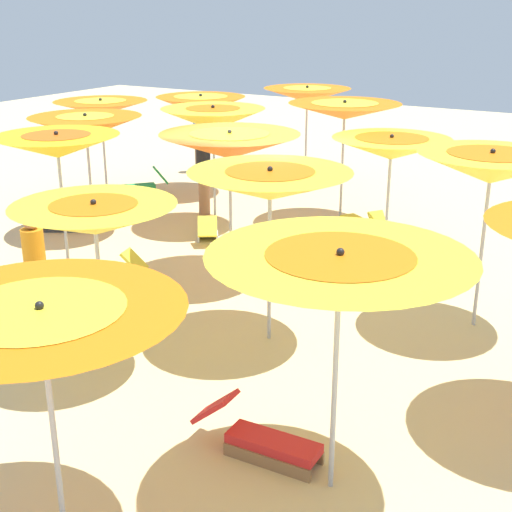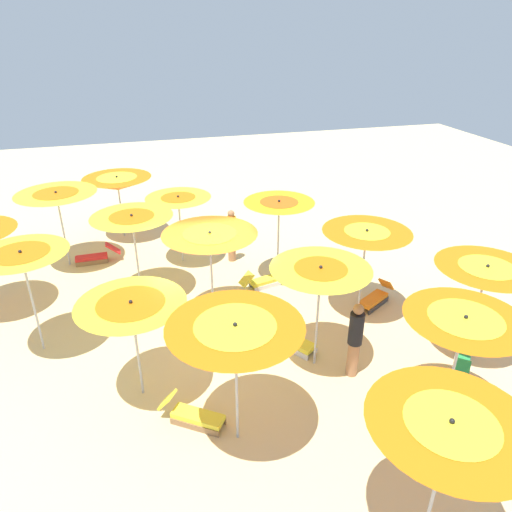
% 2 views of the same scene
% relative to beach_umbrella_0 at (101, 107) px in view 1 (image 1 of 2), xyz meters
% --- Properties ---
extents(ground, '(41.90, 41.90, 0.04)m').
position_rel_beach_umbrella_0_xyz_m(ground, '(2.45, 5.41, -2.09)').
color(ground, beige).
extents(beach_umbrella_0, '(2.11, 2.11, 2.28)m').
position_rel_beach_umbrella_0_xyz_m(beach_umbrella_0, '(0.00, 0.00, 0.00)').
color(beach_umbrella_0, '#B2B2B7').
rests_on(beach_umbrella_0, ground).
extents(beach_umbrella_1, '(2.13, 2.13, 2.35)m').
position_rel_beach_umbrella_0_xyz_m(beach_umbrella_1, '(2.20, 1.60, 0.02)').
color(beach_umbrella_1, '#B2B2B7').
rests_on(beach_umbrella_1, ground).
extents(beach_umbrella_2, '(1.93, 1.93, 2.46)m').
position_rel_beach_umbrella_0_xyz_m(beach_umbrella_2, '(4.39, 3.09, 0.15)').
color(beach_umbrella_2, '#B2B2B7').
rests_on(beach_umbrella_2, ground).
extents(beach_umbrella_3, '(1.94, 1.94, 2.17)m').
position_rel_beach_umbrella_0_xyz_m(beach_umbrella_3, '(6.32, 5.59, -0.14)').
color(beach_umbrella_3, '#B2B2B7').
rests_on(beach_umbrella_3, ground).
extents(beach_umbrella_4, '(2.26, 2.26, 2.18)m').
position_rel_beach_umbrella_0_xyz_m(beach_umbrella_4, '(8.78, 7.31, -0.16)').
color(beach_umbrella_4, '#B2B2B7').
rests_on(beach_umbrella_4, ground).
extents(beach_umbrella_5, '(2.08, 2.08, 2.32)m').
position_rel_beach_umbrella_0_xyz_m(beach_umbrella_5, '(-1.52, 1.69, -0.01)').
color(beach_umbrella_5, '#B2B2B7').
rests_on(beach_umbrella_5, ground).
extents(beach_umbrella_6, '(2.05, 2.05, 2.44)m').
position_rel_beach_umbrella_0_xyz_m(beach_umbrella_6, '(0.61, 3.45, 0.09)').
color(beach_umbrella_6, '#B2B2B7').
rests_on(beach_umbrella_6, ground).
extents(beach_umbrella_7, '(2.23, 2.23, 2.44)m').
position_rel_beach_umbrella_0_xyz_m(beach_umbrella_7, '(2.86, 5.27, 0.12)').
color(beach_umbrella_7, '#B2B2B7').
rests_on(beach_umbrella_7, ground).
extents(beach_umbrella_8, '(2.10, 2.10, 2.38)m').
position_rel_beach_umbrella_0_xyz_m(beach_umbrella_8, '(4.59, 6.96, 0.07)').
color(beach_umbrella_8, '#B2B2B7').
rests_on(beach_umbrella_8, ground).
extents(beach_umbrella_9, '(2.30, 2.30, 2.38)m').
position_rel_beach_umbrella_0_xyz_m(beach_umbrella_9, '(7.02, 9.00, 0.10)').
color(beach_umbrella_9, '#B2B2B7').
rests_on(beach_umbrella_9, ground).
extents(beach_umbrella_10, '(2.12, 2.12, 2.42)m').
position_rel_beach_umbrella_0_xyz_m(beach_umbrella_10, '(-3.52, 3.44, 0.12)').
color(beach_umbrella_10, '#B2B2B7').
rests_on(beach_umbrella_10, ground).
extents(beach_umbrella_11, '(2.25, 2.25, 2.50)m').
position_rel_beach_umbrella_0_xyz_m(beach_umbrella_11, '(-0.94, 5.55, 0.21)').
color(beach_umbrella_11, '#B2B2B7').
rests_on(beach_umbrella_11, ground).
extents(beach_umbrella_12, '(2.04, 2.04, 2.21)m').
position_rel_beach_umbrella_0_xyz_m(beach_umbrella_12, '(0.68, 7.14, -0.11)').
color(beach_umbrella_12, '#B2B2B7').
rests_on(beach_umbrella_12, ground).
extents(beach_umbrella_13, '(1.95, 1.95, 2.52)m').
position_rel_beach_umbrella_0_xyz_m(beach_umbrella_13, '(2.76, 9.26, 0.20)').
color(beach_umbrella_13, '#B2B2B7').
rests_on(beach_umbrella_13, ground).
extents(lounger_0, '(0.63, 1.25, 0.57)m').
position_rel_beach_umbrella_0_xyz_m(lounger_0, '(4.09, 3.65, -1.87)').
color(lounger_0, silver).
rests_on(lounger_0, ground).
extents(lounger_1, '(1.17, 1.10, 0.64)m').
position_rel_beach_umbrella_0_xyz_m(lounger_1, '(-0.50, 0.54, -1.87)').
color(lounger_1, silver).
rests_on(lounger_1, ground).
extents(lounger_2, '(1.01, 1.23, 0.57)m').
position_rel_beach_umbrella_0_xyz_m(lounger_2, '(-0.39, 6.27, -1.88)').
color(lounger_2, olive).
rests_on(lounger_2, ground).
extents(lounger_3, '(0.38, 1.38, 0.60)m').
position_rel_beach_umbrella_0_xyz_m(lounger_3, '(6.95, 8.22, -1.87)').
color(lounger_3, olive).
rests_on(lounger_3, ground).
extents(lounger_4, '(1.34, 1.06, 0.54)m').
position_rel_beach_umbrella_0_xyz_m(lounger_4, '(1.31, 3.75, -1.88)').
color(lounger_4, silver).
rests_on(lounger_4, ground).
extents(lounger_5, '(0.95, 1.26, 0.56)m').
position_rel_beach_umbrella_0_xyz_m(lounger_5, '(2.43, 1.01, -1.88)').
color(lounger_5, '#333338').
rests_on(lounger_5, ground).
extents(beachgoer_0, '(0.30, 0.30, 1.72)m').
position_rel_beach_umbrella_0_xyz_m(beachgoer_0, '(-3.22, 0.42, -1.17)').
color(beachgoer_0, brown).
rests_on(beachgoer_0, ground).
extents(beachgoer_1, '(0.30, 0.30, 1.68)m').
position_rel_beach_umbrella_0_xyz_m(beachgoer_1, '(5.95, 4.08, -1.20)').
color(beachgoer_1, '#A3704C').
rests_on(beachgoer_1, ground).
extents(beachgoer_2, '(0.30, 0.30, 1.75)m').
position_rel_beach_umbrella_0_xyz_m(beachgoer_2, '(0.07, 2.82, -1.15)').
color(beachgoer_2, '#A3704C').
rests_on(beachgoer_2, ground).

